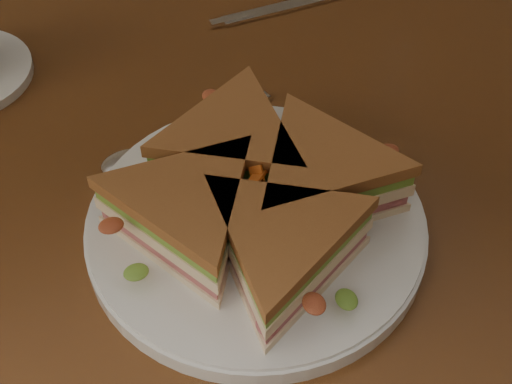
{
  "coord_description": "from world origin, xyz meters",
  "views": [
    {
      "loc": [
        -0.19,
        -0.42,
        1.21
      ],
      "look_at": [
        -0.04,
        -0.08,
        0.8
      ],
      "focal_mm": 50.0,
      "sensor_mm": 36.0,
      "label": 1
    }
  ],
  "objects_px": {
    "plate": "(256,226)",
    "spoon": "(149,153)",
    "table": "(265,224)",
    "sandwich_wedges": "(256,196)",
    "knife": "(293,6)"
  },
  "relations": [
    {
      "from": "sandwich_wedges",
      "to": "spoon",
      "type": "height_order",
      "value": "sandwich_wedges"
    },
    {
      "from": "table",
      "to": "spoon",
      "type": "height_order",
      "value": "spoon"
    },
    {
      "from": "sandwich_wedges",
      "to": "knife",
      "type": "bearing_deg",
      "value": 59.96
    },
    {
      "from": "plate",
      "to": "spoon",
      "type": "bearing_deg",
      "value": 114.96
    },
    {
      "from": "plate",
      "to": "sandwich_wedges",
      "type": "height_order",
      "value": "sandwich_wedges"
    },
    {
      "from": "table",
      "to": "knife",
      "type": "xyz_separation_m",
      "value": [
        0.12,
        0.21,
        0.1
      ]
    },
    {
      "from": "sandwich_wedges",
      "to": "spoon",
      "type": "bearing_deg",
      "value": 114.96
    },
    {
      "from": "plate",
      "to": "knife",
      "type": "xyz_separation_m",
      "value": [
        0.17,
        0.29,
        -0.01
      ]
    },
    {
      "from": "table",
      "to": "spoon",
      "type": "distance_m",
      "value": 0.15
    },
    {
      "from": "plate",
      "to": "spoon",
      "type": "relative_size",
      "value": 1.55
    },
    {
      "from": "spoon",
      "to": "knife",
      "type": "bearing_deg",
      "value": 22.57
    },
    {
      "from": "spoon",
      "to": "knife",
      "type": "xyz_separation_m",
      "value": [
        0.22,
        0.17,
        -0.0
      ]
    },
    {
      "from": "table",
      "to": "sandwich_wedges",
      "type": "height_order",
      "value": "sandwich_wedges"
    },
    {
      "from": "sandwich_wedges",
      "to": "table",
      "type": "bearing_deg",
      "value": 61.19
    },
    {
      "from": "plate",
      "to": "table",
      "type": "bearing_deg",
      "value": 61.19
    }
  ]
}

